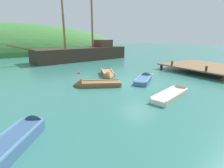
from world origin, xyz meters
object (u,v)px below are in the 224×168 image
(sailing_ship, at_px, (82,55))
(rowboat_portside, at_px, (108,75))
(rowboat_far, at_px, (20,138))
(rowboat_center, at_px, (93,85))
(buoy_yellow, at_px, (152,75))
(buoy_red, at_px, (79,74))
(rowboat_outer_left, at_px, (174,94))
(rowboat_outer_right, at_px, (144,80))

(sailing_ship, relative_size, rowboat_portside, 5.09)
(rowboat_far, xyz_separation_m, rowboat_portside, (7.92, 7.15, -0.01))
(rowboat_far, relative_size, rowboat_portside, 0.96)
(rowboat_center, bearing_deg, buoy_yellow, -149.08)
(rowboat_far, distance_m, buoy_red, 11.40)
(rowboat_far, height_order, buoy_yellow, rowboat_far)
(rowboat_center, relative_size, rowboat_outer_left, 0.90)
(buoy_red, bearing_deg, rowboat_outer_right, -58.91)
(sailing_ship, height_order, buoy_red, sailing_ship)
(buoy_yellow, bearing_deg, buoy_red, 141.76)
(rowboat_outer_left, relative_size, buoy_red, 13.30)
(rowboat_center, height_order, buoy_yellow, rowboat_center)
(rowboat_far, bearing_deg, rowboat_outer_right, -28.33)
(buoy_yellow, height_order, buoy_red, buoy_red)
(rowboat_far, distance_m, rowboat_center, 7.24)
(buoy_yellow, distance_m, buoy_red, 6.97)
(sailing_ship, bearing_deg, rowboat_outer_right, 80.16)
(sailing_ship, bearing_deg, buoy_red, 58.64)
(rowboat_center, relative_size, buoy_red, 11.93)
(rowboat_center, bearing_deg, rowboat_far, 70.38)
(sailing_ship, height_order, rowboat_outer_right, sailing_ship)
(rowboat_far, bearing_deg, buoy_yellow, -26.83)
(rowboat_outer_left, xyz_separation_m, buoy_red, (-2.47, 9.27, -0.09))
(rowboat_outer_right, bearing_deg, rowboat_far, 165.99)
(rowboat_center, bearing_deg, rowboat_outer_right, -164.48)
(rowboat_portside, height_order, rowboat_center, rowboat_center)
(rowboat_portside, xyz_separation_m, rowboat_outer_left, (0.67, -6.81, -0.05))
(rowboat_portside, bearing_deg, buoy_yellow, 86.99)
(rowboat_outer_left, bearing_deg, rowboat_center, 110.16)
(rowboat_portside, relative_size, rowboat_center, 0.92)
(buoy_yellow, bearing_deg, rowboat_far, -155.47)
(sailing_ship, bearing_deg, rowboat_portside, 71.67)
(rowboat_far, xyz_separation_m, buoy_red, (6.12, 9.61, -0.14))
(buoy_yellow, bearing_deg, rowboat_outer_left, -121.26)
(buoy_yellow, bearing_deg, rowboat_outer_right, -149.17)
(sailing_ship, distance_m, rowboat_portside, 11.86)
(buoy_yellow, bearing_deg, rowboat_portside, 153.19)
(rowboat_far, relative_size, buoy_red, 10.55)
(rowboat_portside, distance_m, buoy_yellow, 4.12)
(rowboat_outer_right, xyz_separation_m, buoy_yellow, (2.11, 1.26, -0.10))
(rowboat_far, height_order, buoy_red, rowboat_far)
(rowboat_portside, distance_m, rowboat_center, 3.44)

